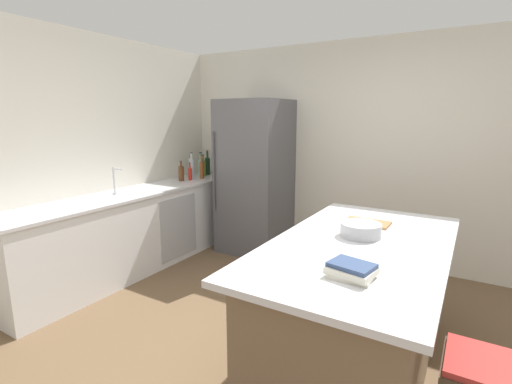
{
  "coord_description": "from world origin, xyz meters",
  "views": [
    {
      "loc": [
        1.16,
        -2.16,
        1.73
      ],
      "look_at": [
        -0.67,
        0.89,
        1.0
      ],
      "focal_mm": 25.8,
      "sensor_mm": 36.0,
      "label": 1
    }
  ],
  "objects": [
    {
      "name": "syrup_bottle",
      "position": [
        -2.13,
        1.42,
        1.0
      ],
      "size": [
        0.07,
        0.07,
        0.26
      ],
      "color": "#5B3319",
      "rests_on": "counter_run_left"
    },
    {
      "name": "wall_left",
      "position": [
        -2.45,
        0.0,
        1.3
      ],
      "size": [
        0.1,
        6.0,
        2.6
      ],
      "primitive_type": "cube",
      "color": "silver",
      "rests_on": "ground_plane"
    },
    {
      "name": "ground_plane",
      "position": [
        0.0,
        0.0,
        0.0
      ],
      "size": [
        7.2,
        7.2,
        0.0
      ],
      "primitive_type": "plane",
      "color": "brown"
    },
    {
      "name": "olive_oil_bottle",
      "position": [
        -2.15,
        1.91,
        1.02
      ],
      "size": [
        0.06,
        0.06,
        0.3
      ],
      "color": "olive",
      "rests_on": "counter_run_left"
    },
    {
      "name": "soda_bottle",
      "position": [
        -2.12,
        1.63,
        1.05
      ],
      "size": [
        0.07,
        0.07,
        0.36
      ],
      "color": "silver",
      "rests_on": "counter_run_left"
    },
    {
      "name": "wine_bottle",
      "position": [
        -2.15,
        2.01,
        1.04
      ],
      "size": [
        0.07,
        0.07,
        0.35
      ],
      "color": "#19381E",
      "rests_on": "counter_run_left"
    },
    {
      "name": "wall_rear",
      "position": [
        0.0,
        2.25,
        1.3
      ],
      "size": [
        6.0,
        0.1,
        2.6
      ],
      "primitive_type": "cube",
      "color": "silver",
      "rests_on": "ground_plane"
    },
    {
      "name": "hot_sauce_bottle",
      "position": [
        -2.07,
        1.53,
        0.99
      ],
      "size": [
        0.05,
        0.05,
        0.23
      ],
      "color": "red",
      "rests_on": "counter_run_left"
    },
    {
      "name": "mixing_bowl",
      "position": [
        0.53,
        0.3,
        0.96
      ],
      "size": [
        0.28,
        0.28,
        0.1
      ],
      "color": "#B2B5BA",
      "rests_on": "kitchen_island"
    },
    {
      "name": "cookbook_stack",
      "position": [
        0.67,
        -0.38,
        0.95
      ],
      "size": [
        0.25,
        0.22,
        0.08
      ],
      "color": "silver",
      "rests_on": "kitchen_island"
    },
    {
      "name": "vinegar_bottle",
      "position": [
        -2.02,
        1.71,
        1.03
      ],
      "size": [
        0.05,
        0.05,
        0.32
      ],
      "color": "#994C23",
      "rests_on": "counter_run_left"
    },
    {
      "name": "sink_faucet",
      "position": [
        -2.15,
        0.4,
        1.06
      ],
      "size": [
        0.15,
        0.05,
        0.3
      ],
      "color": "silver",
      "rests_on": "counter_run_left"
    },
    {
      "name": "refrigerator",
      "position": [
        -1.25,
        1.83,
        0.97
      ],
      "size": [
        0.8,
        0.77,
        1.94
      ],
      "color": "#56565B",
      "rests_on": "ground_plane"
    },
    {
      "name": "cutting_board",
      "position": [
        0.49,
        0.64,
        0.92
      ],
      "size": [
        0.34,
        0.21,
        0.02
      ],
      "color": "#9E7042",
      "rests_on": "kitchen_island"
    },
    {
      "name": "kitchen_island",
      "position": [
        0.57,
        0.18,
        0.46
      ],
      "size": [
        1.07,
        1.98,
        0.92
      ],
      "color": "#7A6047",
      "rests_on": "ground_plane"
    },
    {
      "name": "counter_run_left",
      "position": [
        -2.1,
        0.6,
        0.45
      ],
      "size": [
        0.63,
        3.03,
        0.9
      ],
      "color": "white",
      "rests_on": "ground_plane"
    },
    {
      "name": "gin_bottle",
      "position": [
        -2.11,
        1.8,
        1.04
      ],
      "size": [
        0.07,
        0.07,
        0.35
      ],
      "color": "#8CB79E",
      "rests_on": "counter_run_left"
    }
  ]
}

